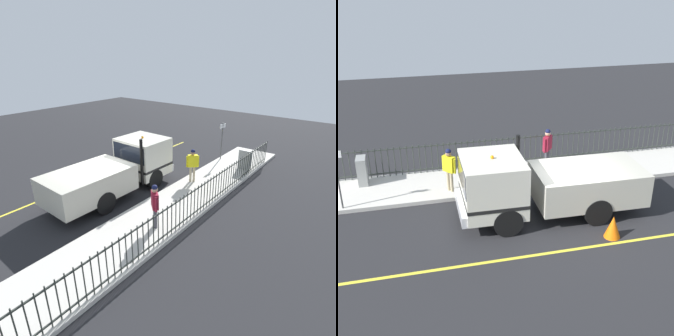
# 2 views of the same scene
# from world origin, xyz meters

# --- Properties ---
(ground_plane) EXTENTS (45.73, 45.73, 0.00)m
(ground_plane) POSITION_xyz_m (0.00, 0.00, 0.00)
(ground_plane) COLOR #232326
(ground_plane) RESTS_ON ground
(sidewalk_slab) EXTENTS (2.58, 20.79, 0.15)m
(sidewalk_slab) POSITION_xyz_m (3.24, 0.00, 0.07)
(sidewalk_slab) COLOR beige
(sidewalk_slab) RESTS_ON ground
(lane_marking) EXTENTS (0.12, 18.71, 0.01)m
(lane_marking) POSITION_xyz_m (-1.93, 0.00, 0.00)
(lane_marking) COLOR yellow
(lane_marking) RESTS_ON ground
(work_truck) EXTENTS (2.37, 6.40, 2.64)m
(work_truck) POSITION_xyz_m (0.29, 1.04, 1.24)
(work_truck) COLOR silver
(work_truck) RESTS_ON ground
(worker_standing) EXTENTS (0.50, 0.48, 1.70)m
(worker_standing) POSITION_xyz_m (2.53, 3.68, 1.19)
(worker_standing) COLOR yellow
(worker_standing) RESTS_ON sidewalk_slab
(pedestrian_distant) EXTENTS (0.51, 0.48, 1.72)m
(pedestrian_distant) POSITION_xyz_m (3.63, -0.51, 1.20)
(pedestrian_distant) COLOR maroon
(pedestrian_distant) RESTS_ON sidewalk_slab
(iron_fence) EXTENTS (0.04, 17.71, 1.25)m
(iron_fence) POSITION_xyz_m (4.38, -0.00, 0.78)
(iron_fence) COLOR #2D332D
(iron_fence) RESTS_ON sidewalk_slab
(utility_cabinet) EXTENTS (0.65, 0.36, 1.10)m
(utility_cabinet) POSITION_xyz_m (3.92, 6.88, 0.70)
(utility_cabinet) COLOR gray
(utility_cabinet) RESTS_ON sidewalk_slab
(traffic_cone) EXTENTS (0.52, 0.52, 0.74)m
(traffic_cone) POSITION_xyz_m (-1.57, -0.95, 0.37)
(traffic_cone) COLOR orange
(traffic_cone) RESTS_ON ground
(street_sign) EXTENTS (0.11, 0.50, 2.24)m
(street_sign) POSITION_xyz_m (2.12, 7.51, 1.55)
(street_sign) COLOR #4C4C4C
(street_sign) RESTS_ON sidewalk_slab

